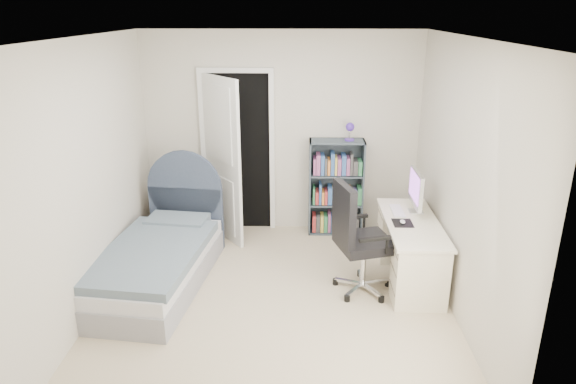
{
  "coord_description": "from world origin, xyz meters",
  "views": [
    {
      "loc": [
        0.25,
        -4.45,
        2.73
      ],
      "look_at": [
        0.12,
        0.38,
        0.99
      ],
      "focal_mm": 32.0,
      "sensor_mm": 36.0,
      "label": 1
    }
  ],
  "objects_px": {
    "floor_lamp": "(222,191)",
    "desk": "(410,247)",
    "nightstand": "(170,203)",
    "bookcase": "(336,190)",
    "bed": "(160,259)",
    "office_chair": "(356,234)"
  },
  "relations": [
    {
      "from": "nightstand",
      "to": "desk",
      "type": "relative_size",
      "value": 0.46
    },
    {
      "from": "floor_lamp",
      "to": "desk",
      "type": "xyz_separation_m",
      "value": [
        2.16,
        -1.25,
        -0.16
      ]
    },
    {
      "from": "floor_lamp",
      "to": "bookcase",
      "type": "xyz_separation_m",
      "value": [
        1.46,
        -0.04,
        0.04
      ]
    },
    {
      "from": "bed",
      "to": "office_chair",
      "type": "relative_size",
      "value": 1.76
    },
    {
      "from": "bed",
      "to": "floor_lamp",
      "type": "relative_size",
      "value": 1.58
    },
    {
      "from": "nightstand",
      "to": "bookcase",
      "type": "xyz_separation_m",
      "value": [
        2.08,
        0.13,
        0.15
      ]
    },
    {
      "from": "bookcase",
      "to": "office_chair",
      "type": "relative_size",
      "value": 1.24
    },
    {
      "from": "nightstand",
      "to": "floor_lamp",
      "type": "xyz_separation_m",
      "value": [
        0.62,
        0.17,
        0.11
      ]
    },
    {
      "from": "floor_lamp",
      "to": "nightstand",
      "type": "bearing_deg",
      "value": -164.44
    },
    {
      "from": "desk",
      "to": "office_chair",
      "type": "distance_m",
      "value": 0.72
    },
    {
      "from": "floor_lamp",
      "to": "desk",
      "type": "height_order",
      "value": "floor_lamp"
    },
    {
      "from": "floor_lamp",
      "to": "office_chair",
      "type": "height_order",
      "value": "floor_lamp"
    },
    {
      "from": "nightstand",
      "to": "office_chair",
      "type": "height_order",
      "value": "office_chair"
    },
    {
      "from": "nightstand",
      "to": "office_chair",
      "type": "relative_size",
      "value": 0.54
    },
    {
      "from": "floor_lamp",
      "to": "bookcase",
      "type": "height_order",
      "value": "bookcase"
    },
    {
      "from": "desk",
      "to": "floor_lamp",
      "type": "bearing_deg",
      "value": 150.04
    },
    {
      "from": "nightstand",
      "to": "floor_lamp",
      "type": "bearing_deg",
      "value": 15.56
    },
    {
      "from": "floor_lamp",
      "to": "office_chair",
      "type": "xyz_separation_m",
      "value": [
        1.56,
        -1.53,
        0.11
      ]
    },
    {
      "from": "bed",
      "to": "office_chair",
      "type": "height_order",
      "value": "bed"
    },
    {
      "from": "bookcase",
      "to": "office_chair",
      "type": "height_order",
      "value": "bookcase"
    },
    {
      "from": "nightstand",
      "to": "floor_lamp",
      "type": "distance_m",
      "value": 0.66
    },
    {
      "from": "floor_lamp",
      "to": "bookcase",
      "type": "relative_size",
      "value": 0.9
    }
  ]
}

